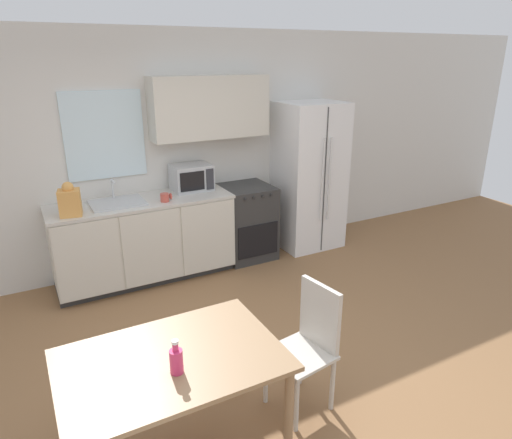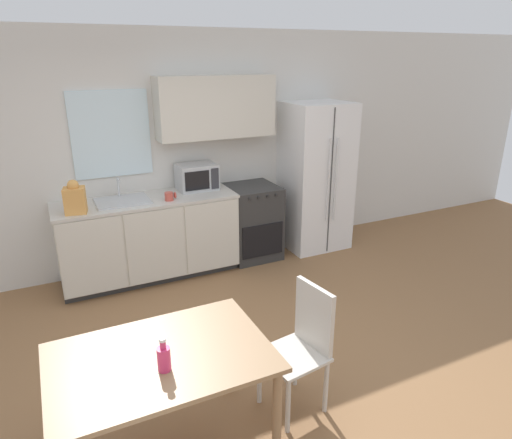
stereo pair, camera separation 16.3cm
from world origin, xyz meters
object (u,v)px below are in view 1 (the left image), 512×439
oven_range (246,222)px  microwave (191,177)px  dining_table (172,372)px  dining_chair_side (310,338)px  refrigerator (309,176)px  drink_bottle (176,360)px  coffee_mug (165,197)px

oven_range → microwave: size_ratio=2.06×
microwave → dining_table: 2.93m
dining_table → dining_chair_side: (1.02, 0.04, -0.12)m
refrigerator → drink_bottle: refrigerator is taller
dining_table → refrigerator: bearing=43.1°
refrigerator → drink_bottle: bearing=-135.5°
coffee_mug → microwave: bearing=34.5°
refrigerator → drink_bottle: size_ratio=9.04×
drink_bottle → dining_table: bearing=85.6°
dining_table → coffee_mug: bearing=72.8°
oven_range → dining_table: (-1.80, -2.55, 0.20)m
dining_table → drink_bottle: bearing=-94.4°
coffee_mug → drink_bottle: coffee_mug is taller
dining_table → dining_chair_side: bearing=2.4°
oven_range → refrigerator: 1.02m
oven_range → drink_bottle: 3.26m
coffee_mug → drink_bottle: (-0.75, -2.51, -0.14)m
coffee_mug → dining_chair_side: 2.39m
dining_table → drink_bottle: (-0.01, -0.14, 0.18)m
microwave → dining_chair_side: (-0.13, -2.62, -0.55)m
refrigerator → dining_table: size_ratio=1.46×
coffee_mug → drink_bottle: 2.62m
refrigerator → coffee_mug: (-1.96, -0.15, 0.04)m
dining_table → dining_chair_side: size_ratio=1.38×
refrigerator → oven_range: bearing=178.3°
microwave → coffee_mug: 0.51m
refrigerator → microwave: refrigerator is taller
coffee_mug → dining_table: size_ratio=0.10×
refrigerator → dining_chair_side: refrigerator is taller
oven_range → microwave: 0.91m
drink_bottle → oven_range: bearing=56.1°
microwave → drink_bottle: microwave is taller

